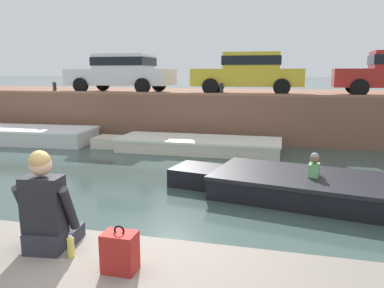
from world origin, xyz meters
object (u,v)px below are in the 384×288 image
person_seated_left (47,211)px  mooring_bollard_west (55,87)px  car_left_inner_yellow (249,71)px  boat_moored_central_cream (191,144)px  motorboat_passing (343,191)px  car_leftmost_white (122,71)px  mooring_bollard_mid (221,89)px  backpack_on_ledge (121,252)px  boat_moored_west_white (18,135)px  bottle_drink (71,247)px

person_seated_left → mooring_bollard_west: bearing=123.4°
car_left_inner_yellow → boat_moored_central_cream: bearing=-119.0°
mooring_bollard_west → person_seated_left: (6.98, -10.57, -0.70)m
motorboat_passing → person_seated_left: 5.84m
car_leftmost_white → mooring_bollard_mid: (4.33, -1.06, -0.61)m
mooring_bollard_mid → person_seated_left: mooring_bollard_mid is taller
motorboat_passing → backpack_on_ledge: (-2.46, -4.92, 0.83)m
mooring_bollard_mid → person_seated_left: bearing=-89.1°
motorboat_passing → car_leftmost_white: car_leftmost_white is taller
boat_moored_west_white → person_seated_left: size_ratio=6.48×
person_seated_left → bottle_drink: (0.29, -0.09, -0.28)m
boat_moored_central_cream → mooring_bollard_mid: 2.57m
mooring_bollard_mid → person_seated_left: 10.59m
mooring_bollard_west → boat_moored_west_white: bearing=-105.7°
motorboat_passing → mooring_bollard_west: (-10.27, 5.85, 1.73)m
boat_moored_west_white → boat_moored_central_cream: size_ratio=0.99×
car_leftmost_white → mooring_bollard_west: 2.77m
car_left_inner_yellow → backpack_on_ledge: 11.93m
boat_moored_west_white → backpack_on_ledge: backpack_on_ledge is taller
boat_moored_west_white → boat_moored_central_cream: boat_moored_west_white is taller
boat_moored_west_white → person_seated_left: person_seated_left is taller
boat_moored_west_white → person_seated_left: 11.60m
car_leftmost_white → mooring_bollard_mid: car_leftmost_white is taller
boat_moored_west_white → motorboat_passing: motorboat_passing is taller
car_leftmost_white → backpack_on_ledge: bearing=-65.8°
bottle_drink → backpack_on_ledge: size_ratio=0.50×
boat_moored_central_cream → person_seated_left: person_seated_left is taller
boat_moored_central_cream → car_left_inner_yellow: 3.99m
motorboat_passing → car_left_inner_yellow: size_ratio=1.67×
motorboat_passing → backpack_on_ledge: 5.56m
car_left_inner_yellow → person_seated_left: size_ratio=4.32×
motorboat_passing → car_leftmost_white: bearing=138.4°
boat_moored_central_cream → mooring_bollard_west: size_ratio=14.20×
person_seated_left → backpack_on_ledge: size_ratio=2.37×
car_left_inner_yellow → boat_moored_west_white: bearing=-161.0°
car_leftmost_white → backpack_on_ledge: 13.06m
car_left_inner_yellow → bottle_drink: (-0.42, -11.72, -1.58)m
motorboat_passing → mooring_bollard_west: bearing=150.3°
boat_moored_central_cream → car_leftmost_white: 5.17m
mooring_bollard_mid → car_left_inner_yellow: bearing=50.8°
car_leftmost_white → backpack_on_ledge: (5.32, -11.83, -1.51)m
mooring_bollard_west → bottle_drink: (7.27, -10.66, -0.97)m
boat_moored_central_cream → car_left_inner_yellow: (1.55, 2.80, 2.37)m
car_leftmost_white → motorboat_passing: bearing=-41.6°
motorboat_passing → mooring_bollard_west: size_ratio=15.62×
car_left_inner_yellow → mooring_bollard_mid: 1.50m
boat_moored_west_white → bottle_drink: size_ratio=30.63×
person_seated_left → boat_moored_west_white: bearing=130.3°
car_left_inner_yellow → bottle_drink: car_left_inner_yellow is taller
boat_moored_central_cream → bottle_drink: bottle_drink is taller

